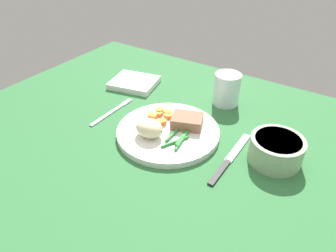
{
  "coord_description": "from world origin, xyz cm",
  "views": [
    {
      "loc": [
        31.34,
        -50.15,
        48.47
      ],
      "look_at": [
        -3.08,
        1.8,
        4.6
      ],
      "focal_mm": 32.87,
      "sensor_mm": 36.0,
      "label": 1
    }
  ],
  "objects_px": {
    "dinner_plate": "(168,132)",
    "napkin": "(134,83)",
    "meat_portion": "(188,121)",
    "knife": "(230,159)",
    "water_glass": "(226,91)",
    "salad_bowl": "(276,149)",
    "fork": "(112,112)"
  },
  "relations": [
    {
      "from": "dinner_plate",
      "to": "meat_portion",
      "type": "height_order",
      "value": "meat_portion"
    },
    {
      "from": "water_glass",
      "to": "salad_bowl",
      "type": "height_order",
      "value": "water_glass"
    },
    {
      "from": "knife",
      "to": "napkin",
      "type": "bearing_deg",
      "value": 159.67
    },
    {
      "from": "water_glass",
      "to": "dinner_plate",
      "type": "bearing_deg",
      "value": -103.86
    },
    {
      "from": "meat_portion",
      "to": "napkin",
      "type": "distance_m",
      "value": 0.3
    },
    {
      "from": "meat_portion",
      "to": "knife",
      "type": "distance_m",
      "value": 0.14
    },
    {
      "from": "water_glass",
      "to": "salad_bowl",
      "type": "bearing_deg",
      "value": -40.69
    },
    {
      "from": "salad_bowl",
      "to": "napkin",
      "type": "bearing_deg",
      "value": 167.12
    },
    {
      "from": "dinner_plate",
      "to": "fork",
      "type": "relative_size",
      "value": 1.55
    },
    {
      "from": "dinner_plate",
      "to": "meat_portion",
      "type": "relative_size",
      "value": 3.38
    },
    {
      "from": "dinner_plate",
      "to": "knife",
      "type": "relative_size",
      "value": 1.25
    },
    {
      "from": "salad_bowl",
      "to": "napkin",
      "type": "xyz_separation_m",
      "value": [
        -0.49,
        0.11,
        -0.02
      ]
    },
    {
      "from": "meat_portion",
      "to": "napkin",
      "type": "height_order",
      "value": "meat_portion"
    },
    {
      "from": "meat_portion",
      "to": "water_glass",
      "type": "distance_m",
      "value": 0.18
    },
    {
      "from": "knife",
      "to": "water_glass",
      "type": "distance_m",
      "value": 0.25
    },
    {
      "from": "dinner_plate",
      "to": "knife",
      "type": "xyz_separation_m",
      "value": [
        0.17,
        -0.0,
        -0.01
      ]
    },
    {
      "from": "knife",
      "to": "meat_portion",
      "type": "bearing_deg",
      "value": 163.97
    },
    {
      "from": "knife",
      "to": "water_glass",
      "type": "xyz_separation_m",
      "value": [
        -0.12,
        0.22,
        0.04
      ]
    },
    {
      "from": "fork",
      "to": "salad_bowl",
      "type": "relative_size",
      "value": 1.41
    },
    {
      "from": "knife",
      "to": "fork",
      "type": "bearing_deg",
      "value": -178.27
    },
    {
      "from": "fork",
      "to": "napkin",
      "type": "xyz_separation_m",
      "value": [
        -0.05,
        0.17,
        0.01
      ]
    },
    {
      "from": "dinner_plate",
      "to": "napkin",
      "type": "xyz_separation_m",
      "value": [
        -0.24,
        0.16,
        0.0
      ]
    },
    {
      "from": "fork",
      "to": "knife",
      "type": "relative_size",
      "value": 0.81
    },
    {
      "from": "meat_portion",
      "to": "fork",
      "type": "height_order",
      "value": "meat_portion"
    },
    {
      "from": "meat_portion",
      "to": "knife",
      "type": "relative_size",
      "value": 0.37
    },
    {
      "from": "water_glass",
      "to": "knife",
      "type": "bearing_deg",
      "value": -62.84
    },
    {
      "from": "dinner_plate",
      "to": "fork",
      "type": "xyz_separation_m",
      "value": [
        -0.19,
        -0.0,
        -0.01
      ]
    },
    {
      "from": "knife",
      "to": "salad_bowl",
      "type": "distance_m",
      "value": 0.1
    },
    {
      "from": "fork",
      "to": "knife",
      "type": "xyz_separation_m",
      "value": [
        0.36,
        -0.0,
        -0.0
      ]
    },
    {
      "from": "water_glass",
      "to": "napkin",
      "type": "bearing_deg",
      "value": -168.74
    },
    {
      "from": "fork",
      "to": "napkin",
      "type": "bearing_deg",
      "value": 110.88
    },
    {
      "from": "fork",
      "to": "dinner_plate",
      "type": "bearing_deg",
      "value": 4.61
    }
  ]
}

